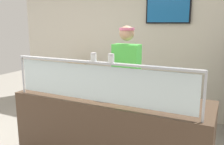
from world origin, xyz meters
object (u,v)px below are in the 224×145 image
Objects in this scene: pizza_server at (108,93)px; worker_figure at (126,79)px; pizza_box_stack at (72,68)px; parmesan_shaker at (94,58)px; pizza_tray at (110,95)px; pepper_flake_shaker at (111,59)px.

worker_figure is at bearing 80.20° from pizza_server.
parmesan_shaker is at bearing -49.09° from pizza_box_stack.
parmesan_shaker is (-0.02, -0.33, 0.48)m from pizza_tray.
worker_figure is (-0.27, 1.03, -0.44)m from pepper_flake_shaker.
worker_figure is at bearing -29.90° from pizza_box_stack.
pizza_server reaches higher than pizza_box_stack.
pizza_box_stack is at bearing 120.45° from pizza_server.
pizza_server is 3.14× the size of pepper_flake_shaker.
pepper_flake_shaker is 0.19× the size of pizza_box_stack.
pizza_tray reaches higher than pizza_box_stack.
pizza_box_stack is at bearing 130.91° from parmesan_shaker.
worker_figure is (-0.07, 0.72, 0.02)m from pizza_server.
pizza_tray is 0.61m from pepper_flake_shaker.
pizza_server is (-0.02, -0.02, 0.02)m from pizza_tray.
parmesan_shaker is at bearing -86.24° from worker_figure.
pepper_flake_shaker reaches higher than pizza_box_stack.
pizza_tray is 2.39m from pizza_box_stack.
pepper_flake_shaker is at bearing -61.47° from pizza_tray.
worker_figure is at bearing 104.60° from pepper_flake_shaker.
worker_figure reaches higher than parmesan_shaker.
pepper_flake_shaker is at bearing -45.93° from pizza_box_stack.
pizza_tray is at bearing -82.83° from worker_figure.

